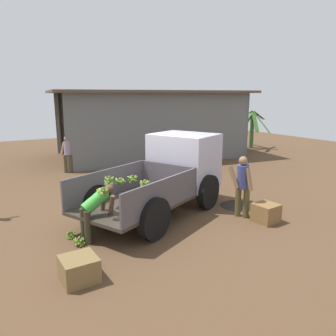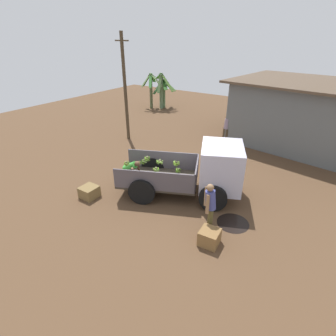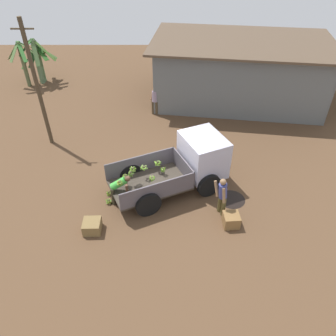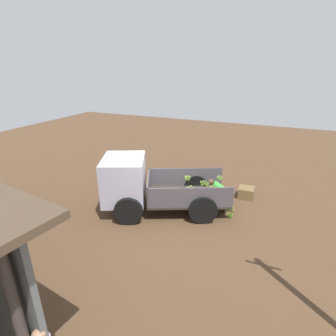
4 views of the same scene
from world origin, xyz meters
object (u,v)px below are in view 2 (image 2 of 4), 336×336
Objects in this scene: person_foreground_visitor at (210,205)px; banana_bunch_on_ground_1 at (121,182)px; wooden_crate_0 at (89,192)px; person_bystander_near_shed at (227,127)px; banana_bunch_on_ground_0 at (128,178)px; utility_pole at (125,88)px; person_worker_loading at (130,170)px; wooden_crate_1 at (209,237)px; cargo_truck at (207,170)px.

banana_bunch_on_ground_1 is (-4.26, 0.51, -0.82)m from person_foreground_visitor.
banana_bunch_on_ground_1 is at bearing -33.27° from person_foreground_visitor.
person_foreground_visitor is 4.77m from wooden_crate_0.
person_bystander_near_shed is 6.55× the size of banana_bunch_on_ground_0.
utility_pole is 6.18m from banana_bunch_on_ground_1.
banana_bunch_on_ground_1 is at bearing -176.48° from person_bystander_near_shed.
person_worker_loading is 4.77× the size of banana_bunch_on_ground_1.
wooden_crate_1 is (4.58, -1.09, 0.13)m from banana_bunch_on_ground_1.
utility_pole is at bearing 146.08° from wooden_crate_1.
wooden_crate_1 is (3.00, -8.27, -0.62)m from person_bystander_near_shed.
wooden_crate_0 is (-1.96, -8.55, -0.64)m from person_bystander_near_shed.
person_bystander_near_shed is (1.15, 7.06, 0.12)m from person_worker_loading.
cargo_truck is 18.96× the size of banana_bunch_on_ground_1.
person_worker_loading is (-3.83, 0.63, -0.18)m from person_foreground_visitor.
utility_pole is 6.14m from person_bystander_near_shed.
wooden_crate_1 is (4.96, 0.28, 0.02)m from wooden_crate_0.
person_foreground_visitor is at bearing 10.49° from wooden_crate_0.
wooden_crate_0 is (-4.64, -0.86, -0.71)m from person_foreground_visitor.
utility_pole is 10.02m from wooden_crate_1.
person_worker_loading is 5.22× the size of banana_bunch_on_ground_0.
person_foreground_visitor is 2.73× the size of wooden_crate_0.
wooden_crate_1 reaches higher than banana_bunch_on_ground_1.
wooden_crate_0 is at bearing -176.76° from wooden_crate_1.
person_foreground_visitor is 1.35× the size of person_worker_loading.
person_foreground_visitor reaches higher than banana_bunch_on_ground_0.
wooden_crate_0 is at bearing -15.90° from person_foreground_visitor.
wooden_crate_0 reaches higher than banana_bunch_on_ground_1.
cargo_truck is 3.17× the size of person_bystander_near_shed.
utility_pole is 3.45× the size of person_foreground_visitor.
person_bystander_near_shed is at bearing 76.23° from banana_bunch_on_ground_0.
person_bystander_near_shed is at bearing 74.32° from person_worker_loading.
banana_bunch_on_ground_0 is 0.91× the size of banana_bunch_on_ground_1.
utility_pole reaches higher than banana_bunch_on_ground_1.
person_bystander_near_shed is 7.39m from banana_bunch_on_ground_1.
wooden_crate_1 is at bearing -144.14° from person_bystander_near_shed.
banana_bunch_on_ground_1 is at bearing -51.41° from utility_pole.
utility_pole is 5.83m from banana_bunch_on_ground_0.
person_worker_loading is (3.85, -4.18, -2.21)m from utility_pole.
person_foreground_visitor is 0.95m from wooden_crate_1.
person_worker_loading is (-2.83, -1.15, -0.36)m from cargo_truck.
cargo_truck is 3.08m from person_worker_loading.
utility_pole is at bearing 131.15° from cargo_truck.
banana_bunch_on_ground_1 is (-0.43, -0.11, -0.64)m from person_worker_loading.
banana_bunch_on_ground_0 is at bearing -177.84° from person_bystander_near_shed.
cargo_truck reaches higher than wooden_crate_1.
person_bystander_near_shed reaches higher than banana_bunch_on_ground_1.
banana_bunch_on_ground_0 is (-0.49, 0.36, -0.65)m from person_worker_loading.
person_worker_loading reaches higher than banana_bunch_on_ground_1.
utility_pole is at bearing 126.27° from person_worker_loading.
banana_bunch_on_ground_1 is at bearing 74.56° from wooden_crate_0.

